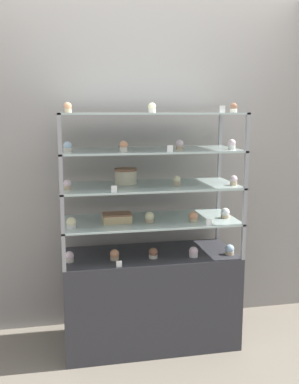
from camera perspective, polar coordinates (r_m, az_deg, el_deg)
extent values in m
plane|color=gray|center=(3.46, 0.00, -18.35)|extent=(20.00, 20.00, 0.00)
cube|color=gray|center=(3.45, -1.33, 4.36)|extent=(8.00, 0.05, 2.60)
cube|color=#333338|center=(3.31, 0.00, -13.29)|extent=(1.21, 0.53, 0.67)
cube|color=#99999E|center=(3.34, -10.93, -4.98)|extent=(0.02, 0.02, 0.24)
cube|color=#99999E|center=(3.55, 8.66, -4.02)|extent=(0.02, 0.02, 0.24)
cube|color=#99999E|center=(2.86, -10.83, -7.59)|extent=(0.02, 0.02, 0.24)
cube|color=#99999E|center=(3.10, 11.83, -6.23)|extent=(0.02, 0.02, 0.24)
cube|color=#B2C6C1|center=(3.13, 0.00, -3.64)|extent=(1.21, 0.53, 0.01)
cube|color=#99999E|center=(3.29, -11.07, -0.86)|extent=(0.02, 0.02, 0.24)
cube|color=#99999E|center=(3.49, 8.77, -0.13)|extent=(0.02, 0.02, 0.24)
cube|color=#99999E|center=(2.80, -11.00, -2.80)|extent=(0.02, 0.02, 0.24)
cube|color=#99999E|center=(3.04, 12.00, -1.80)|extent=(0.02, 0.02, 0.24)
cube|color=#B2C6C1|center=(3.08, 0.00, 0.79)|extent=(1.21, 0.53, 0.01)
cube|color=#99999E|center=(3.25, -11.22, 3.38)|extent=(0.02, 0.02, 0.24)
cube|color=#99999E|center=(3.46, 8.88, 3.86)|extent=(0.02, 0.02, 0.24)
cube|color=#99999E|center=(2.75, -11.18, 2.17)|extent=(0.02, 0.02, 0.24)
cube|color=#99999E|center=(3.00, 12.17, 2.78)|extent=(0.02, 0.02, 0.24)
cube|color=#B2C6C1|center=(3.05, 0.00, 5.33)|extent=(1.21, 0.53, 0.01)
cube|color=#99999E|center=(3.23, -11.37, 7.70)|extent=(0.02, 0.02, 0.24)
cube|color=#99999E|center=(3.44, 8.99, 7.92)|extent=(0.02, 0.02, 0.24)
cube|color=#99999E|center=(2.73, -11.35, 7.27)|extent=(0.02, 0.02, 0.24)
cube|color=#99999E|center=(2.98, 12.35, 7.46)|extent=(0.02, 0.02, 0.24)
cube|color=#B2C6C1|center=(3.03, 0.00, 9.94)|extent=(1.21, 0.53, 0.01)
cylinder|color=beige|center=(3.13, -3.03, 1.89)|extent=(0.15, 0.15, 0.09)
cylinder|color=#8C5B42|center=(3.12, -3.04, 2.87)|extent=(0.16, 0.16, 0.02)
cube|color=#DBBC84|center=(3.06, -4.16, -3.36)|extent=(0.19, 0.13, 0.05)
cube|color=#8C5B42|center=(3.05, -4.17, -2.81)|extent=(0.20, 0.14, 0.01)
cylinder|color=beige|center=(3.07, -10.15, -8.51)|extent=(0.06, 0.06, 0.02)
sphere|color=silver|center=(3.06, -10.17, -7.99)|extent=(0.06, 0.06, 0.06)
cylinder|color=#CCB28C|center=(3.07, -4.45, -8.37)|extent=(0.06, 0.06, 0.02)
sphere|color=#E5996B|center=(3.06, -4.46, -7.85)|extent=(0.06, 0.06, 0.06)
cylinder|color=beige|center=(3.09, 0.47, -8.16)|extent=(0.06, 0.06, 0.02)
sphere|color=#8C5B42|center=(3.09, 0.47, -7.65)|extent=(0.06, 0.06, 0.06)
cylinder|color=white|center=(3.13, 5.60, -7.99)|extent=(0.06, 0.06, 0.02)
sphere|color=silver|center=(3.12, 5.61, -7.48)|extent=(0.06, 0.06, 0.06)
cylinder|color=#CCB28C|center=(3.22, 10.14, -7.61)|extent=(0.06, 0.06, 0.02)
sphere|color=silver|center=(3.21, 10.15, -7.12)|extent=(0.06, 0.06, 0.06)
cube|color=white|center=(2.92, -3.88, -9.12)|extent=(0.04, 0.00, 0.04)
cylinder|color=white|center=(2.94, -9.89, -4.31)|extent=(0.06, 0.06, 0.02)
sphere|color=#F4EAB2|center=(2.94, -9.90, -3.76)|extent=(0.06, 0.06, 0.06)
cylinder|color=#CCB28C|center=(3.05, 0.00, -3.66)|extent=(0.06, 0.06, 0.02)
sphere|color=#F4EAB2|center=(3.04, 0.00, -3.12)|extent=(0.06, 0.06, 0.06)
cylinder|color=#CCB28C|center=(3.08, 5.59, -3.57)|extent=(0.06, 0.06, 0.02)
sphere|color=#E5996B|center=(3.07, 5.59, -3.04)|extent=(0.06, 0.06, 0.06)
cylinder|color=#CCB28C|center=(3.22, 9.59, -3.06)|extent=(0.06, 0.06, 0.02)
sphere|color=white|center=(3.21, 9.60, -2.56)|extent=(0.06, 0.06, 0.06)
cube|color=white|center=(2.98, 7.58, -3.87)|extent=(0.04, 0.00, 0.04)
cylinder|color=#CCB28C|center=(2.93, -10.37, 0.55)|extent=(0.05, 0.05, 0.03)
sphere|color=silver|center=(2.93, -10.39, 1.09)|extent=(0.05, 0.05, 0.05)
cylinder|color=#CCB28C|center=(3.05, 3.47, 1.09)|extent=(0.05, 0.05, 0.03)
sphere|color=#F4EAB2|center=(3.05, 3.48, 1.61)|extent=(0.05, 0.05, 0.05)
cylinder|color=#CCB28C|center=(3.12, 10.64, 1.12)|extent=(0.05, 0.05, 0.03)
sphere|color=silver|center=(3.11, 10.65, 1.63)|extent=(0.05, 0.05, 0.05)
cube|color=white|center=(2.79, -4.51, 0.37)|extent=(0.04, 0.00, 0.04)
cylinder|color=beige|center=(2.86, -10.36, 5.25)|extent=(0.05, 0.05, 0.03)
sphere|color=silver|center=(2.86, -10.38, 5.82)|extent=(0.05, 0.05, 0.05)
cylinder|color=beige|center=(2.89, -3.30, 5.44)|extent=(0.05, 0.05, 0.03)
sphere|color=#E5996B|center=(2.89, -3.31, 6.00)|extent=(0.05, 0.05, 0.05)
cylinder|color=#CCB28C|center=(3.00, 3.83, 5.62)|extent=(0.05, 0.05, 0.03)
sphere|color=silver|center=(3.00, 3.83, 6.16)|extent=(0.05, 0.05, 0.05)
cylinder|color=white|center=(3.10, 10.40, 5.62)|extent=(0.05, 0.05, 0.03)
sphere|color=silver|center=(3.10, 10.42, 6.14)|extent=(0.05, 0.05, 0.05)
cube|color=white|center=(2.83, 2.63, 5.51)|extent=(0.04, 0.00, 0.04)
cylinder|color=#CCB28C|center=(2.84, -10.33, 10.14)|extent=(0.05, 0.05, 0.03)
sphere|color=#E5996B|center=(2.84, -10.35, 10.66)|extent=(0.05, 0.05, 0.05)
cylinder|color=beige|center=(2.92, 0.33, 10.30)|extent=(0.05, 0.05, 0.03)
sphere|color=#F4EAB2|center=(2.92, 0.33, 10.81)|extent=(0.05, 0.05, 0.05)
cylinder|color=beige|center=(3.06, 10.62, 10.12)|extent=(0.05, 0.05, 0.03)
sphere|color=#8C5B42|center=(3.06, 10.64, 10.61)|extent=(0.05, 0.05, 0.05)
cube|color=white|center=(2.92, 9.24, 10.35)|extent=(0.04, 0.00, 0.04)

